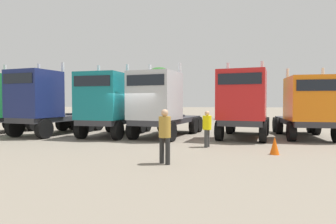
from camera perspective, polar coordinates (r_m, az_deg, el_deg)
The scene contains 12 objects.
ground at distance 15.60m, azimuth -6.55°, elevation -5.56°, with size 200.00×200.00×0.00m, color gray.
semi_truck_navy at distance 18.96m, azimuth -23.33°, elevation 1.66°, with size 3.89×6.73×4.46m.
semi_truck_teal at distance 17.08m, azimuth -11.83°, elevation 1.45°, with size 3.27×6.19×4.27m.
semi_truck_silver at distance 16.33m, azimuth -1.57°, elevation 1.49°, with size 3.99×6.80×4.28m.
semi_truck_red at distance 16.30m, azimuth 14.65°, elevation 1.49°, with size 3.74×6.23×4.31m.
semi_truck_orange at distance 17.59m, azimuth 26.05°, elevation 0.96°, with size 2.89×6.08×3.99m.
visitor_in_hivis at distance 13.12m, azimuth 7.74°, elevation -2.82°, with size 0.50×0.50×1.65m.
visitor_with_camera at distance 9.48m, azimuth -0.65°, elevation -4.01°, with size 0.56×0.56×1.81m.
traffic_cone_mid at distance 12.01m, azimuth 20.36°, elevation -6.25°, with size 0.36×0.36×0.70m, color #F2590C.
oak_far_left at distance 38.80m, azimuth -14.90°, elevation 4.69°, with size 2.99×2.99×5.45m.
oak_far_centre at distance 33.25m, azimuth -1.75°, elevation 5.29°, with size 4.15×4.15×6.05m.
oak_far_right at distance 35.47m, azimuth 14.30°, elevation 4.64°, with size 3.43×3.43×5.46m.
Camera 1 is at (3.91, -14.97, 2.05)m, focal length 30.77 mm.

